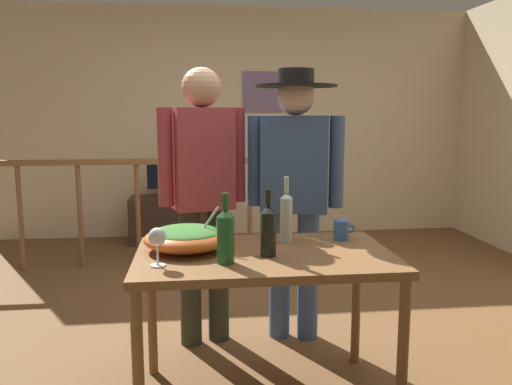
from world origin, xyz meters
The scene contains 15 objects.
ground_plane centered at (0.00, 0.00, 0.00)m, with size 7.27×7.27×0.00m, color brown.
back_wall centered at (0.00, 2.75, 1.30)m, with size 5.59×0.10×2.61m, color beige.
framed_picture centered at (0.35, 2.69, 1.66)m, with size 0.49×0.03×0.46m, color slate.
stair_railing centered at (-0.50, 1.50, 0.66)m, with size 3.22×0.10×1.06m.
tv_console centered at (-0.72, 2.40, 0.25)m, with size 0.90×0.40×0.51m, color #38281E.
flat_screen_tv centered at (-0.72, 2.37, 0.73)m, with size 0.50×0.12×0.38m.
serving_table centered at (-0.11, -0.89, 0.68)m, with size 1.23×0.75×0.76m.
salad_bowl centered at (-0.48, -0.79, 0.83)m, with size 0.42×0.42×0.21m.
wine_glass centered at (-0.61, -1.05, 0.89)m, with size 0.08×0.08×0.17m.
wine_bottle_dark centered at (-0.10, -0.95, 0.89)m, with size 0.07×0.07×0.32m.
wine_bottle_clear centered at (0.03, -0.69, 0.90)m, with size 0.06×0.06×0.34m.
wine_bottle_green centered at (-0.31, -1.04, 0.89)m, with size 0.08×0.08×0.32m.
mug_blue centered at (0.33, -0.69, 0.82)m, with size 0.12×0.08×0.11m.
person_standing_left centered at (-0.39, -0.18, 1.00)m, with size 0.52×0.30×1.69m.
person_standing_right centered at (0.17, -0.18, 1.02)m, with size 0.58×0.49×1.69m.
Camera 1 is at (-0.43, -3.26, 1.43)m, focal length 36.01 mm.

